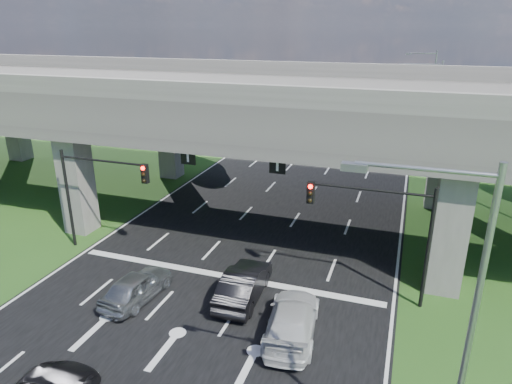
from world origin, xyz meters
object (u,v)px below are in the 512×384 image
Objects in this scene: streetlight_far at (431,113)px; car_silver at (137,286)px; car_white at (292,320)px; signal_right at (381,220)px; streetlight_beyond at (429,89)px; car_dark at (244,284)px; signal_left at (96,184)px; streetlight_near at (453,328)px.

streetlight_far is 2.37× the size of car_silver.
car_silver is 0.83× the size of car_white.
car_white is at bearing -127.51° from signal_right.
signal_right is 1.18× the size of car_white.
car_white is at bearing -97.62° from streetlight_beyond.
car_silver is 0.88× the size of car_dark.
signal_right is at bearing -155.14° from car_silver.
signal_left is at bearing -24.90° from car_white.
streetlight_near is 30.00m from streetlight_far.
streetlight_far is at bearing 83.53° from signal_right.
streetlight_beyond is at bearing 90.00° from streetlight_near.
streetlight_near is at bearing 125.09° from car_white.
signal_left is 0.60× the size of streetlight_near.
car_silver is (-10.90, -3.86, -3.44)m from signal_right.
signal_left is at bearing 150.98° from streetlight_near.
car_white is at bearing 143.26° from car_dark.
signal_left is 20.56m from streetlight_near.
streetlight_near is 15.38m from car_silver.
car_silver is (-13.17, 6.08, -5.10)m from streetlight_near.
streetlight_beyond is 2.08× the size of car_dark.
car_dark reaches higher than car_white.
streetlight_near is at bearing 133.52° from car_dark.
streetlight_beyond is at bearing 86.39° from signal_right.
streetlight_near reaches higher than car_silver.
signal_left is (-15.65, 0.00, 0.00)m from signal_right.
car_dark is at bearing -110.56° from streetlight_far.
car_silver is (-13.17, -39.92, -5.10)m from streetlight_beyond.
car_dark is at bearing -102.28° from streetlight_beyond.
car_dark is (9.62, -2.07, -3.37)m from signal_left.
streetlight_beyond is 40.76m from car_white.
streetlight_far is (17.92, 20.06, 1.66)m from signal_left.
signal_right is 6.12m from car_white.
car_white is (7.80, -0.17, 0.02)m from car_silver.
signal_right is at bearing -96.47° from streetlight_far.
car_dark reaches higher than car_silver.
signal_left is 1.42× the size of car_silver.
car_dark is (4.87, 1.79, 0.07)m from car_silver.
streetlight_near is 9.46m from car_white.
car_silver is at bearing -160.50° from signal_right.
signal_left is 40.30m from streetlight_beyond.
car_white is at bearing -17.78° from signal_left.
car_silver is 5.19m from car_dark.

